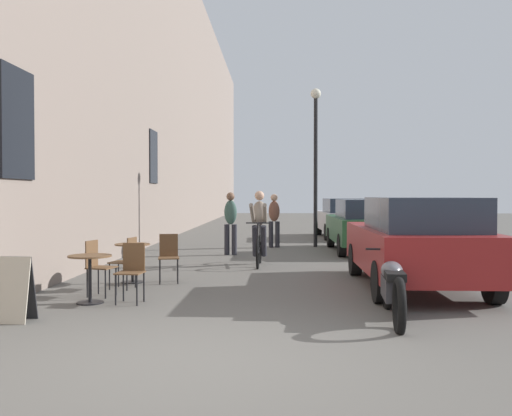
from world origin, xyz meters
The scene contains 17 objects.
ground_plane centered at (0.00, 0.00, 0.00)m, with size 88.00×88.00×0.00m, color #5B5954.
building_facade_left centered at (-3.45, 14.00, 6.04)m, with size 0.54×68.00×12.08m.
cafe_table_near centered at (-2.02, 2.88, 0.52)m, with size 0.64×0.64×0.72m.
cafe_chair_near_toward_street centered at (-1.41, 2.96, 0.52)m, with size 0.41×0.41×0.89m.
cafe_chair_near_toward_wall centered at (-2.09, 3.48, 0.52)m, with size 0.46×0.46×0.89m.
cafe_table_mid centered at (-1.88, 4.87, 0.52)m, with size 0.64×0.64×0.72m.
cafe_chair_mid_toward_street centered at (-1.81, 4.18, 0.52)m, with size 0.45×0.45×0.89m.
cafe_chair_mid_toward_wall centered at (-1.22, 4.94, 0.52)m, with size 0.44×0.44×0.89m.
sandwich_board_sign centered at (-2.64, 1.65, 0.42)m, with size 0.57×0.40×0.84m.
cyclist_on_bicycle centered at (0.38, 7.58, 0.81)m, with size 0.52×1.76×1.74m.
pedestrian_near centered at (-0.46, 9.72, 0.95)m, with size 0.36×0.27×1.68m.
pedestrian_mid centered at (0.71, 11.94, 0.92)m, with size 0.34×0.24×1.64m.
street_lamp centered at (1.99, 12.15, 3.11)m, with size 0.32×0.32×4.90m.
parked_car_nearest centered at (3.17, 4.36, 0.82)m, with size 1.91×4.45×1.58m.
parked_car_second centered at (3.26, 10.62, 0.77)m, with size 1.80×4.20×1.49m.
parked_car_third centered at (3.33, 15.89, 0.77)m, with size 1.87×4.21×1.48m.
parked_motorcycle centered at (2.28, 1.97, 0.40)m, with size 0.62×2.14×0.92m.
Camera 1 is at (0.75, -5.46, 1.63)m, focal length 39.81 mm.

